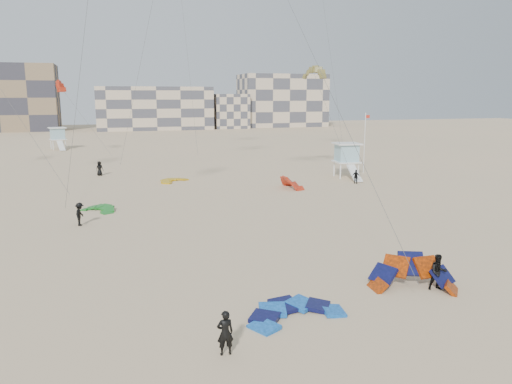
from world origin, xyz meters
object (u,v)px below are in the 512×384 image
object	(u,v)px
kite_ground_orange	(413,288)
lifeguard_tower_near	(347,160)
kite_ground_blue	(295,316)
kitesurfer_main	(225,333)

from	to	relation	value
kite_ground_orange	lifeguard_tower_near	world-z (taller)	lifeguard_tower_near
kite_ground_blue	lifeguard_tower_near	world-z (taller)	lifeguard_tower_near
kite_ground_orange	lifeguard_tower_near	size ratio (longest dim) A/B	0.75
kite_ground_orange	kitesurfer_main	bearing A→B (deg)	-138.65
kite_ground_orange	lifeguard_tower_near	distance (m)	34.92
kite_ground_blue	kite_ground_orange	size ratio (longest dim) A/B	0.97
kitesurfer_main	lifeguard_tower_near	distance (m)	43.00
kite_ground_orange	kitesurfer_main	xyz separation A→B (m)	(-10.57, -3.66, 0.87)
kite_ground_blue	lifeguard_tower_near	distance (m)	39.14
lifeguard_tower_near	kite_ground_orange	bearing A→B (deg)	-105.12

